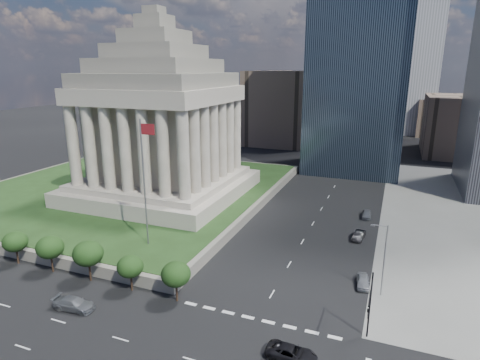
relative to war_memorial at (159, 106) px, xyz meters
The scene contains 16 objects.
ground 65.71m from the war_memorial, 56.82° to the left, with size 500.00×500.00×0.00m, color black.
plaza_terrace 23.35m from the war_memorial, 169.70° to the left, with size 66.00×70.00×1.80m, color #5E5B51.
plaza_lawn 22.52m from the war_memorial, 169.70° to the left, with size 64.00×68.00×0.10m, color #1D3315.
war_memorial is the anchor object (origin of this frame).
flagpole 28.16m from the war_memorial, 63.11° to the right, with size 2.52×0.24×20.00m.
tree_row 38.69m from the war_memorial, 92.53° to the right, with size 53.00×4.00×6.00m, color black, non-canonical shape.
midrise_glass 59.82m from the war_memorial, 52.55° to the left, with size 26.00×26.00×60.00m, color black.
building_filler_ne 105.88m from the war_memorial, 51.17° to the left, with size 20.00×30.00×20.00m, color brown.
building_filler_nw 82.43m from the war_memorial, 87.21° to the left, with size 24.00×30.00×28.00m, color brown.
traffic_signal_ne 60.00m from the war_memorial, 36.42° to the right, with size 0.30×5.74×8.00m.
street_lamp_north 54.92m from the war_memorial, 25.92° to the right, with size 2.13×0.22×10.00m.
pickup_truck 59.36m from the war_memorial, 44.75° to the right, with size 5.33×2.46×1.48m, color black.
suv_grey 46.92m from the war_memorial, 73.41° to the right, with size 2.18×5.36×1.55m, color #585B60.
parked_sedan_near 53.98m from the war_memorial, 25.34° to the right, with size 4.20×1.69×1.43m, color gray.
parked_sedan_mid 48.02m from the war_memorial, ahead, with size 1.54×4.43×1.46m, color black.
parked_sedan_far 48.42m from the war_memorial, ahead, with size 4.44×1.79×1.51m, color #595B60.
Camera 1 is at (13.36, -25.61, 29.12)m, focal length 30.00 mm.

